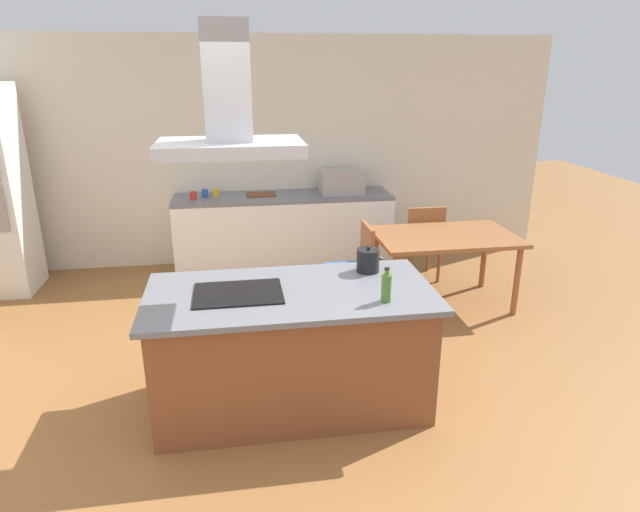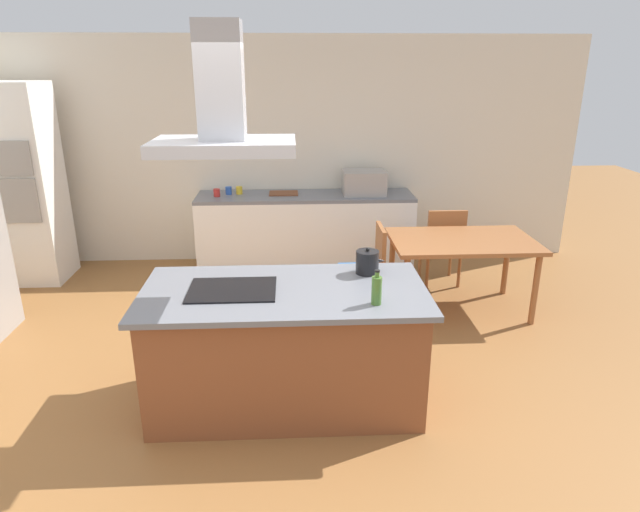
{
  "view_description": "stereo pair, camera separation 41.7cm",
  "coord_description": "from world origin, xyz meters",
  "px_view_note": "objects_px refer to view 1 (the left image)",
  "views": [
    {
      "loc": [
        -0.35,
        -3.49,
        2.39
      ],
      "look_at": [
        0.27,
        0.4,
        1.0
      ],
      "focal_mm": 30.94,
      "sensor_mm": 36.0,
      "label": 1
    },
    {
      "loc": [
        0.06,
        -3.53,
        2.39
      ],
      "look_at": [
        0.27,
        0.4,
        1.0
      ],
      "focal_mm": 30.94,
      "sensor_mm": 36.0,
      "label": 2
    }
  ],
  "objects_px": {
    "cooktop": "(238,293)",
    "coffee_mug_blue": "(205,193)",
    "countertop_microwave": "(341,182)",
    "cutting_board": "(261,194)",
    "tea_kettle": "(368,260)",
    "range_hood": "(228,112)",
    "olive_oil_bottle": "(386,287)",
    "chair_facing_back_wall": "(422,238)",
    "dining_table": "(445,243)",
    "coffee_mug_yellow": "(216,192)",
    "coffee_mug_red": "(193,195)",
    "chair_at_left_end": "(356,262)"
  },
  "relations": [
    {
      "from": "coffee_mug_yellow",
      "to": "chair_at_left_end",
      "type": "distance_m",
      "value": 2.03
    },
    {
      "from": "tea_kettle",
      "to": "coffee_mug_red",
      "type": "distance_m",
      "value": 2.93
    },
    {
      "from": "tea_kettle",
      "to": "coffee_mug_red",
      "type": "height_order",
      "value": "tea_kettle"
    },
    {
      "from": "coffee_mug_yellow",
      "to": "chair_facing_back_wall",
      "type": "distance_m",
      "value": 2.46
    },
    {
      "from": "coffee_mug_blue",
      "to": "cutting_board",
      "type": "relative_size",
      "value": 0.26
    },
    {
      "from": "tea_kettle",
      "to": "olive_oil_bottle",
      "type": "bearing_deg",
      "value": -91.65
    },
    {
      "from": "tea_kettle",
      "to": "chair_facing_back_wall",
      "type": "distance_m",
      "value": 2.27
    },
    {
      "from": "coffee_mug_red",
      "to": "chair_facing_back_wall",
      "type": "height_order",
      "value": "coffee_mug_red"
    },
    {
      "from": "cooktop",
      "to": "chair_facing_back_wall",
      "type": "distance_m",
      "value": 3.06
    },
    {
      "from": "coffee_mug_yellow",
      "to": "cutting_board",
      "type": "relative_size",
      "value": 0.26
    },
    {
      "from": "cooktop",
      "to": "coffee_mug_blue",
      "type": "xyz_separation_m",
      "value": [
        -0.33,
        2.95,
        0.04
      ]
    },
    {
      "from": "olive_oil_bottle",
      "to": "coffee_mug_blue",
      "type": "bearing_deg",
      "value": 111.71
    },
    {
      "from": "countertop_microwave",
      "to": "coffee_mug_blue",
      "type": "xyz_separation_m",
      "value": [
        -1.61,
        0.07,
        -0.09
      ]
    },
    {
      "from": "coffee_mug_blue",
      "to": "olive_oil_bottle",
      "type": "bearing_deg",
      "value": -68.29
    },
    {
      "from": "chair_facing_back_wall",
      "to": "cooktop",
      "type": "bearing_deg",
      "value": -133.61
    },
    {
      "from": "tea_kettle",
      "to": "coffee_mug_blue",
      "type": "height_order",
      "value": "tea_kettle"
    },
    {
      "from": "countertop_microwave",
      "to": "range_hood",
      "type": "relative_size",
      "value": 0.56
    },
    {
      "from": "olive_oil_bottle",
      "to": "coffee_mug_blue",
      "type": "relative_size",
      "value": 2.64
    },
    {
      "from": "coffee_mug_yellow",
      "to": "coffee_mug_blue",
      "type": "bearing_deg",
      "value": -177.15
    },
    {
      "from": "cooktop",
      "to": "coffee_mug_yellow",
      "type": "height_order",
      "value": "coffee_mug_yellow"
    },
    {
      "from": "cooktop",
      "to": "coffee_mug_blue",
      "type": "bearing_deg",
      "value": 96.3
    },
    {
      "from": "chair_at_left_end",
      "to": "olive_oil_bottle",
      "type": "bearing_deg",
      "value": -96.87
    },
    {
      "from": "tea_kettle",
      "to": "range_hood",
      "type": "distance_m",
      "value": 1.51
    },
    {
      "from": "dining_table",
      "to": "olive_oil_bottle",
      "type": "bearing_deg",
      "value": -122.1
    },
    {
      "from": "coffee_mug_red",
      "to": "cooktop",
      "type": "bearing_deg",
      "value": -80.95
    },
    {
      "from": "coffee_mug_red",
      "to": "range_hood",
      "type": "bearing_deg",
      "value": -80.95
    },
    {
      "from": "cutting_board",
      "to": "tea_kettle",
      "type": "bearing_deg",
      "value": -76.24
    },
    {
      "from": "cooktop",
      "to": "coffee_mug_red",
      "type": "relative_size",
      "value": 6.67
    },
    {
      "from": "dining_table",
      "to": "range_hood",
      "type": "bearing_deg",
      "value": -143.81
    },
    {
      "from": "cooktop",
      "to": "cutting_board",
      "type": "distance_m",
      "value": 2.95
    },
    {
      "from": "cooktop",
      "to": "countertop_microwave",
      "type": "distance_m",
      "value": 3.16
    },
    {
      "from": "dining_table",
      "to": "chair_at_left_end",
      "type": "height_order",
      "value": "chair_at_left_end"
    },
    {
      "from": "coffee_mug_red",
      "to": "cutting_board",
      "type": "relative_size",
      "value": 0.26
    },
    {
      "from": "olive_oil_bottle",
      "to": "coffee_mug_red",
      "type": "xyz_separation_m",
      "value": [
        -1.41,
        3.12,
        -0.06
      ]
    },
    {
      "from": "chair_at_left_end",
      "to": "coffee_mug_red",
      "type": "bearing_deg",
      "value": 141.15
    },
    {
      "from": "cutting_board",
      "to": "coffee_mug_yellow",
      "type": "bearing_deg",
      "value": 177.04
    },
    {
      "from": "coffee_mug_blue",
      "to": "coffee_mug_yellow",
      "type": "xyz_separation_m",
      "value": [
        0.12,
        0.01,
        0.0
      ]
    },
    {
      "from": "countertop_microwave",
      "to": "cutting_board",
      "type": "relative_size",
      "value": 1.47
    },
    {
      "from": "olive_oil_bottle",
      "to": "countertop_microwave",
      "type": "distance_m",
      "value": 3.17
    },
    {
      "from": "coffee_mug_blue",
      "to": "chair_facing_back_wall",
      "type": "bearing_deg",
      "value": -17.35
    },
    {
      "from": "olive_oil_bottle",
      "to": "dining_table",
      "type": "relative_size",
      "value": 0.17
    },
    {
      "from": "countertop_microwave",
      "to": "cutting_board",
      "type": "height_order",
      "value": "countertop_microwave"
    },
    {
      "from": "coffee_mug_blue",
      "to": "chair_at_left_end",
      "type": "bearing_deg",
      "value": -43.4
    },
    {
      "from": "cooktop",
      "to": "dining_table",
      "type": "xyz_separation_m",
      "value": [
        2.09,
        1.53,
        -0.24
      ]
    },
    {
      "from": "coffee_mug_blue",
      "to": "chair_facing_back_wall",
      "type": "xyz_separation_m",
      "value": [
        2.42,
        -0.76,
        -0.44
      ]
    },
    {
      "from": "olive_oil_bottle",
      "to": "countertop_microwave",
      "type": "bearing_deg",
      "value": 84.14
    },
    {
      "from": "cooktop",
      "to": "dining_table",
      "type": "distance_m",
      "value": 2.6
    },
    {
      "from": "chair_at_left_end",
      "to": "countertop_microwave",
      "type": "bearing_deg",
      "value": 85.49
    },
    {
      "from": "olive_oil_bottle",
      "to": "chair_facing_back_wall",
      "type": "distance_m",
      "value": 2.76
    },
    {
      "from": "cutting_board",
      "to": "range_hood",
      "type": "xyz_separation_m",
      "value": [
        -0.33,
        -2.93,
        1.19
      ]
    }
  ]
}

